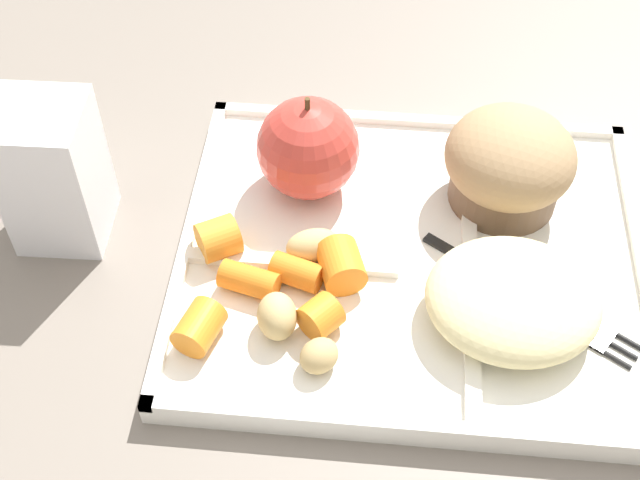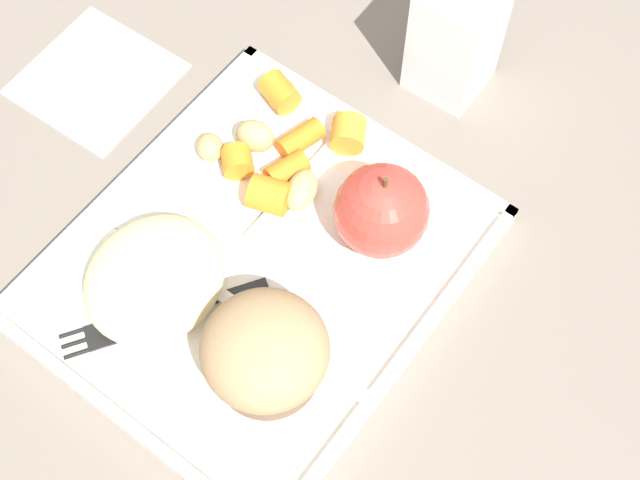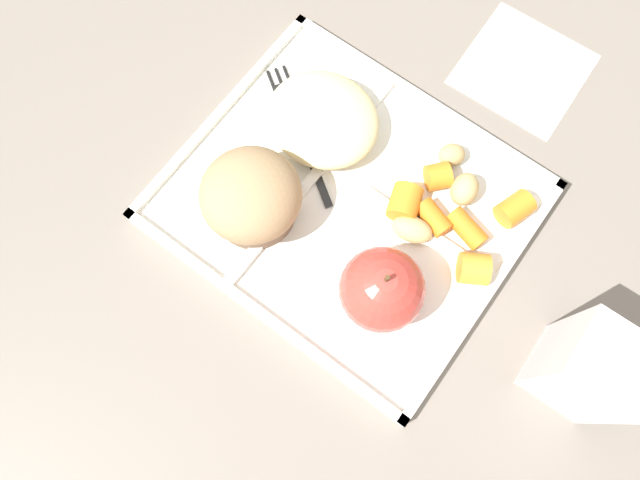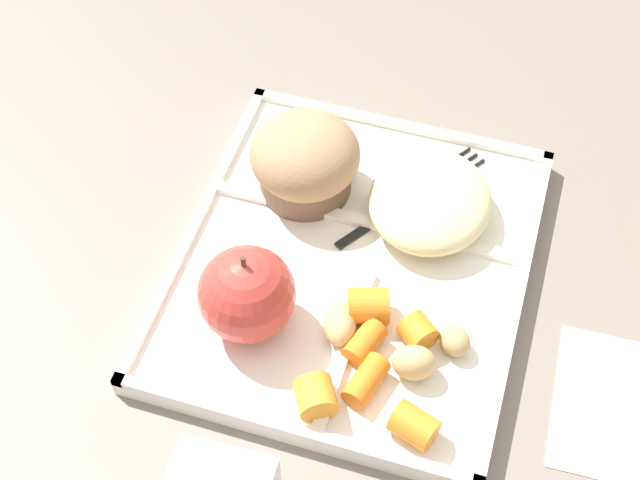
# 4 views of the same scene
# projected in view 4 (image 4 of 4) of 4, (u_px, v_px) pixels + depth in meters

# --- Properties ---
(ground) EXTENTS (6.00, 6.00, 0.00)m
(ground) POSITION_uv_depth(u_px,v_px,m) (352.00, 271.00, 0.74)
(ground) COLOR slate
(lunch_tray) EXTENTS (0.31, 0.27, 0.02)m
(lunch_tray) POSITION_uv_depth(u_px,v_px,m) (352.00, 266.00, 0.73)
(lunch_tray) COLOR white
(lunch_tray) RESTS_ON ground
(green_apple) EXTENTS (0.07, 0.07, 0.08)m
(green_apple) POSITION_uv_depth(u_px,v_px,m) (247.00, 294.00, 0.66)
(green_apple) COLOR #C63D33
(green_apple) RESTS_ON lunch_tray
(bran_muffin) EXTENTS (0.09, 0.09, 0.07)m
(bran_muffin) POSITION_uv_depth(u_px,v_px,m) (305.00, 160.00, 0.74)
(bran_muffin) COLOR brown
(bran_muffin) RESTS_ON lunch_tray
(carrot_slice_large) EXTENTS (0.03, 0.03, 0.02)m
(carrot_slice_large) POSITION_uv_depth(u_px,v_px,m) (418.00, 332.00, 0.67)
(carrot_slice_large) COLOR orange
(carrot_slice_large) RESTS_ON lunch_tray
(carrot_slice_near_corner) EXTENTS (0.04, 0.03, 0.02)m
(carrot_slice_near_corner) POSITION_uv_depth(u_px,v_px,m) (366.00, 381.00, 0.65)
(carrot_slice_near_corner) COLOR orange
(carrot_slice_near_corner) RESTS_ON lunch_tray
(carrot_slice_diagonal) EXTENTS (0.04, 0.04, 0.03)m
(carrot_slice_diagonal) POSITION_uv_depth(u_px,v_px,m) (368.00, 306.00, 0.68)
(carrot_slice_diagonal) COLOR orange
(carrot_slice_diagonal) RESTS_ON lunch_tray
(carrot_slice_edge) EXTENTS (0.04, 0.03, 0.02)m
(carrot_slice_edge) POSITION_uv_depth(u_px,v_px,m) (364.00, 343.00, 0.67)
(carrot_slice_edge) COLOR orange
(carrot_slice_edge) RESTS_ON lunch_tray
(carrot_slice_small) EXTENTS (0.04, 0.04, 0.03)m
(carrot_slice_small) POSITION_uv_depth(u_px,v_px,m) (316.00, 397.00, 0.64)
(carrot_slice_small) COLOR orange
(carrot_slice_small) RESTS_ON lunch_tray
(carrot_slice_back) EXTENTS (0.03, 0.04, 0.02)m
(carrot_slice_back) POSITION_uv_depth(u_px,v_px,m) (414.00, 426.00, 0.63)
(carrot_slice_back) COLOR orange
(carrot_slice_back) RESTS_ON lunch_tray
(potato_chunk_large) EXTENTS (0.03, 0.04, 0.03)m
(potato_chunk_large) POSITION_uv_depth(u_px,v_px,m) (414.00, 363.00, 0.65)
(potato_chunk_large) COLOR tan
(potato_chunk_large) RESTS_ON lunch_tray
(potato_chunk_wedge) EXTENTS (0.03, 0.03, 0.02)m
(potato_chunk_wedge) POSITION_uv_depth(u_px,v_px,m) (455.00, 341.00, 0.67)
(potato_chunk_wedge) COLOR tan
(potato_chunk_wedge) RESTS_ON lunch_tray
(potato_chunk_corner) EXTENTS (0.04, 0.03, 0.02)m
(potato_chunk_corner) POSITION_uv_depth(u_px,v_px,m) (340.00, 323.00, 0.68)
(potato_chunk_corner) COLOR tan
(potato_chunk_corner) RESTS_ON lunch_tray
(egg_noodle_pile) EXTENTS (0.11, 0.10, 0.04)m
(egg_noodle_pile) POSITION_uv_depth(u_px,v_px,m) (430.00, 201.00, 0.74)
(egg_noodle_pile) COLOR beige
(egg_noodle_pile) RESTS_ON lunch_tray
(meatball_front) EXTENTS (0.03, 0.03, 0.03)m
(meatball_front) POSITION_uv_depth(u_px,v_px,m) (450.00, 197.00, 0.75)
(meatball_front) COLOR #755B4C
(meatball_front) RESTS_ON lunch_tray
(meatball_center) EXTENTS (0.03, 0.03, 0.03)m
(meatball_center) POSITION_uv_depth(u_px,v_px,m) (408.00, 188.00, 0.75)
(meatball_center) COLOR brown
(meatball_center) RESTS_ON lunch_tray
(plastic_fork) EXTENTS (0.14, 0.10, 0.00)m
(plastic_fork) POSITION_uv_depth(u_px,v_px,m) (422.00, 190.00, 0.77)
(plastic_fork) COLOR black
(plastic_fork) RESTS_ON lunch_tray
(paper_napkin) EXTENTS (0.12, 0.12, 0.00)m
(paper_napkin) POSITION_uv_depth(u_px,v_px,m) (637.00, 411.00, 0.66)
(paper_napkin) COLOR white
(paper_napkin) RESTS_ON ground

